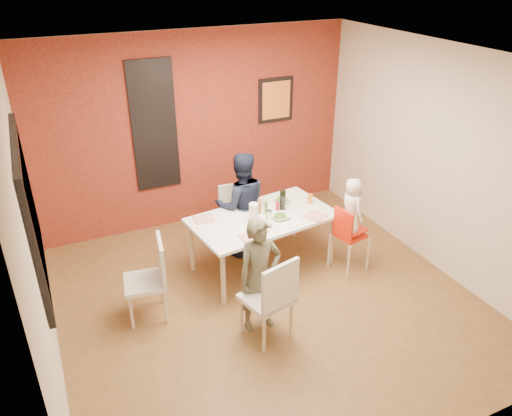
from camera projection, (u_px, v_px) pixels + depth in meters
name	position (u px, v px, depth m)	size (l,w,h in m)	color
ground	(267.00, 300.00, 5.73)	(4.50, 4.50, 0.00)	brown
ceiling	(270.00, 60.00, 4.49)	(4.50, 4.50, 0.02)	white
wall_back	(197.00, 130.00, 6.92)	(4.50, 0.02, 2.70)	beige
wall_front	(418.00, 329.00, 3.30)	(4.50, 0.02, 2.70)	beige
wall_left	(33.00, 242.00, 4.27)	(0.02, 4.50, 2.70)	beige
wall_right	(437.00, 160.00, 5.95)	(0.02, 4.50, 2.70)	beige
brick_accent_wall	(197.00, 131.00, 6.91)	(4.50, 0.02, 2.70)	maroon
picture_window_frame	(30.00, 211.00, 4.35)	(0.05, 1.70, 1.30)	black
picture_window_pane	(32.00, 211.00, 4.36)	(0.02, 1.55, 1.15)	black
glassblock_strip	(154.00, 126.00, 6.60)	(0.55, 0.03, 1.70)	silver
glassblock_surround	(154.00, 126.00, 6.60)	(0.60, 0.03, 1.76)	black
art_print_frame	(276.00, 100.00, 7.20)	(0.54, 0.03, 0.64)	black
art_print_canvas	(276.00, 100.00, 7.19)	(0.44, 0.01, 0.54)	orange
dining_table	(263.00, 221.00, 6.05)	(1.83, 1.17, 0.72)	white
chair_near	(272.00, 296.00, 4.92)	(0.54, 0.54, 0.96)	silver
chair_far	(235.00, 213.00, 6.62)	(0.44, 0.44, 0.85)	silver
chair_left	(152.00, 275.00, 5.28)	(0.49, 0.49, 0.93)	silver
high_chair	(348.00, 233.00, 6.04)	(0.42, 0.42, 0.87)	red
child_near	(260.00, 275.00, 5.07)	(0.46, 0.31, 1.27)	brown
child_far	(241.00, 205.00, 6.32)	(0.68, 0.53, 1.40)	black
toddler	(352.00, 207.00, 5.89)	(0.35, 0.23, 0.73)	white
plate_near_left	(251.00, 238.00, 5.56)	(0.22, 0.22, 0.01)	silver
plate_far_mid	(257.00, 204.00, 6.29)	(0.24, 0.24, 0.01)	white
plate_near_right	(315.00, 216.00, 6.02)	(0.23, 0.23, 0.01)	white
plate_far_left	(204.00, 219.00, 5.95)	(0.23, 0.23, 0.01)	white
salad_bowl_a	(280.00, 217.00, 5.96)	(0.21, 0.21, 0.05)	white
salad_bowl_b	(282.00, 200.00, 6.36)	(0.21, 0.21, 0.05)	white
wine_bottle	(283.00, 201.00, 6.09)	(0.07, 0.07, 0.28)	black
wine_glass_a	(269.00, 219.00, 5.75)	(0.07, 0.07, 0.21)	white
wine_glass_b	(283.00, 204.00, 6.09)	(0.08, 0.08, 0.22)	silver
paper_towel_roll	(254.00, 213.00, 5.83)	(0.11, 0.11, 0.25)	white
condiment_red	(277.00, 208.00, 6.06)	(0.04, 0.04, 0.15)	red
condiment_green	(266.00, 207.00, 6.07)	(0.04, 0.04, 0.15)	#357426
condiment_brown	(259.00, 208.00, 6.07)	(0.03, 0.03, 0.13)	brown
sippy_cup	(310.00, 199.00, 6.32)	(0.07, 0.07, 0.12)	orange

